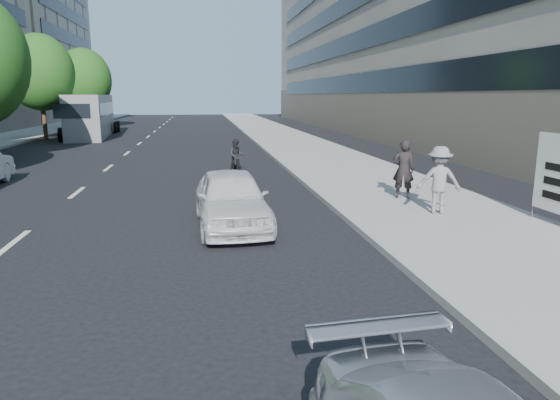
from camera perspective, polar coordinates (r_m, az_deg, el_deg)
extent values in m
plane|color=black|center=(10.35, 4.09, -6.44)|extent=(160.00, 160.00, 0.00)
cube|color=gray|center=(30.39, 3.01, 5.85)|extent=(5.00, 120.00, 0.15)
cube|color=gray|center=(46.30, 16.76, 19.76)|extent=(14.00, 70.00, 20.00)
cylinder|color=#382616|center=(41.23, -25.32, 8.29)|extent=(0.30, 0.30, 2.97)
ellipsoid|color=#1D4D14|center=(41.23, -25.75, 13.01)|extent=(4.80, 4.80, 5.52)
cylinder|color=#382616|center=(54.81, -21.25, 9.04)|extent=(0.30, 0.30, 2.62)
ellipsoid|color=#1D4D14|center=(54.80, -21.53, 12.66)|extent=(5.40, 5.40, 6.21)
imported|color=slate|center=(13.87, 17.69, 2.19)|extent=(1.29, 0.94, 1.80)
imported|color=black|center=(15.67, 13.93, 3.43)|extent=(0.76, 0.64, 1.79)
cylinder|color=#4C4C4C|center=(14.36, 27.26, 2.55)|extent=(0.06, 0.06, 2.20)
cube|color=black|center=(13.61, 29.39, 0.18)|extent=(0.01, 1.30, 0.18)
imported|color=white|center=(12.48, -5.58, 0.15)|extent=(1.89, 4.31, 1.44)
cylinder|color=black|center=(21.09, -4.84, 3.84)|extent=(0.12, 0.64, 0.64)
cylinder|color=black|center=(22.48, -5.10, 4.33)|extent=(0.12, 0.64, 0.64)
cube|color=black|center=(21.75, -4.99, 4.69)|extent=(0.25, 1.20, 0.35)
imported|color=black|center=(21.64, -4.98, 5.09)|extent=(0.69, 0.54, 1.42)
cube|color=slate|center=(43.26, -20.79, 8.98)|extent=(3.53, 12.17, 3.30)
cube|color=black|center=(43.51, -22.50, 9.59)|extent=(1.06, 11.46, 1.00)
cube|color=black|center=(43.00, -19.16, 9.82)|extent=(1.06, 11.46, 1.00)
cube|color=black|center=(37.37, -22.70, 9.35)|extent=(2.40, 0.27, 1.00)
cylinder|color=black|center=(39.23, -23.77, 6.84)|extent=(0.34, 1.02, 1.00)
cylinder|color=black|center=(38.67, -20.17, 7.06)|extent=(0.34, 1.02, 1.00)
cylinder|color=black|center=(41.16, -23.08, 7.09)|extent=(0.34, 1.02, 1.00)
cylinder|color=black|center=(40.63, -19.64, 7.30)|extent=(0.34, 1.02, 1.00)
cylinder|color=black|center=(46.99, -21.33, 7.70)|extent=(0.34, 1.02, 1.00)
cylinder|color=black|center=(46.53, -18.30, 7.88)|extent=(0.34, 1.02, 1.00)
cylinder|color=black|center=(48.46, -20.96, 7.83)|extent=(0.34, 1.02, 1.00)
cylinder|color=black|center=(48.00, -18.02, 8.00)|extent=(0.34, 1.02, 1.00)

